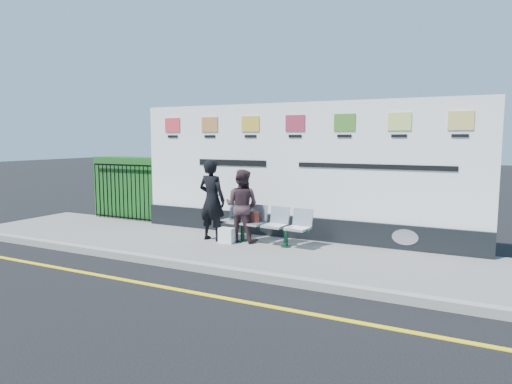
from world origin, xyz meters
TOP-DOWN VIEW (x-y plane):
  - ground at (0.00, 0.00)m, footprint 80.00×80.00m
  - pavement at (0.00, 2.50)m, footprint 14.00×3.00m
  - kerb at (0.00, 1.00)m, footprint 14.00×0.18m
  - yellow_line at (0.00, 0.00)m, footprint 14.00×0.10m
  - billboard at (0.50, 3.85)m, footprint 8.00×0.30m
  - hedge at (-4.58, 4.30)m, footprint 2.35×0.70m
  - railing at (-4.58, 3.85)m, footprint 2.05×0.06m
  - bench at (0.14, 2.95)m, footprint 2.08×0.71m
  - woman_left at (-1.03, 2.78)m, footprint 0.68×0.48m
  - woman_right at (-0.38, 2.95)m, footprint 0.80×0.64m
  - handbag_brown at (-0.13, 2.98)m, footprint 0.31×0.19m
  - carrier_bag_white at (-0.60, 2.67)m, footprint 0.32×0.19m

SIDE VIEW (x-z plane):
  - ground at x=0.00m, z-range 0.00..0.00m
  - yellow_line at x=0.00m, z-range 0.00..0.01m
  - pavement at x=0.00m, z-range 0.00..0.12m
  - kerb at x=0.00m, z-range 0.00..0.14m
  - carrier_bag_white at x=-0.60m, z-range 0.12..0.44m
  - bench at x=0.14m, z-range 0.12..0.56m
  - handbag_brown at x=-0.13m, z-range 0.56..0.78m
  - railing at x=-4.58m, z-range 0.12..1.66m
  - woman_right at x=-0.38m, z-range 0.12..1.68m
  - hedge at x=-4.58m, z-range 0.12..1.82m
  - woman_left at x=-1.03m, z-range 0.12..1.90m
  - billboard at x=0.50m, z-range -0.08..2.92m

